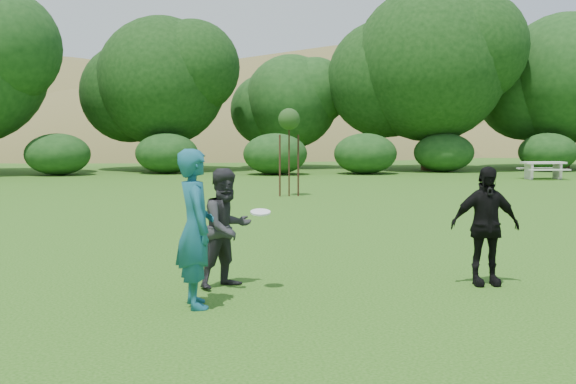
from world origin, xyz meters
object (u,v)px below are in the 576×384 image
(player_black, at_px, (485,226))
(sapling, at_px, (289,122))
(picnic_table, at_px, (543,167))
(player_grey, at_px, (227,228))
(player_teal, at_px, (195,228))

(player_black, relative_size, sapling, 0.59)
(sapling, bearing_deg, picnic_table, 30.10)
(player_grey, xyz_separation_m, player_black, (3.59, -0.21, 0.01))
(sapling, height_order, picnic_table, sapling)
(player_teal, xyz_separation_m, picnic_table, (14.46, 21.28, -0.45))
(player_grey, height_order, picnic_table, player_grey)
(picnic_table, bearing_deg, player_grey, -124.82)
(player_teal, distance_m, picnic_table, 25.73)
(sapling, distance_m, picnic_table, 13.81)
(player_black, bearing_deg, sapling, 96.33)
(player_teal, relative_size, picnic_table, 1.08)
(player_grey, distance_m, picnic_table, 24.63)
(player_black, bearing_deg, player_grey, 177.27)
(player_black, relative_size, picnic_table, 0.93)
(player_teal, distance_m, sapling, 14.73)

